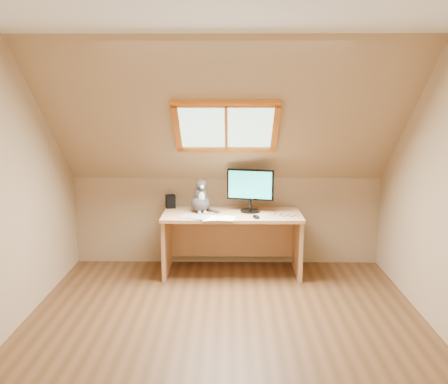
{
  "coord_description": "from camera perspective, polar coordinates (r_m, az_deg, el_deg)",
  "views": [
    {
      "loc": [
        0.05,
        -3.85,
        1.92
      ],
      "look_at": [
        -0.02,
        1.0,
        0.98
      ],
      "focal_mm": 40.0,
      "sensor_mm": 36.0,
      "label": 1
    }
  ],
  "objects": [
    {
      "name": "cat",
      "position": [
        5.42,
        -2.69,
        -0.82
      ],
      "size": [
        0.27,
        0.3,
        0.39
      ],
      "color": "#423C3A",
      "rests_on": "desk"
    },
    {
      "name": "ground",
      "position": [
        4.3,
        0.1,
        -15.58
      ],
      "size": [
        3.5,
        3.5,
        0.0
      ],
      "primitive_type": "plane",
      "color": "brown",
      "rests_on": "ground"
    },
    {
      "name": "papers",
      "position": [
        5.12,
        -0.71,
        -3.07
      ],
      "size": [
        0.33,
        0.27,
        0.0
      ],
      "color": "white",
      "rests_on": "desk"
    },
    {
      "name": "mouse",
      "position": [
        5.16,
        3.68,
        -2.82
      ],
      "size": [
        0.1,
        0.12,
        0.03
      ],
      "primitive_type": "ellipsoid",
      "rotation": [
        0.0,
        0.0,
        0.44
      ],
      "color": "black",
      "rests_on": "desk"
    },
    {
      "name": "desk_speaker",
      "position": [
        5.64,
        -6.13,
        -1.08
      ],
      "size": [
        0.12,
        0.12,
        0.15
      ],
      "primitive_type": "cube",
      "rotation": [
        0.0,
        0.0,
        0.28
      ],
      "color": "black",
      "rests_on": "desk"
    },
    {
      "name": "room_shell",
      "position": [
        3.79,
        0.09,
        3.49
      ],
      "size": [
        3.52,
        3.52,
        2.41
      ],
      "color": "#A28361",
      "rests_on": "ground"
    },
    {
      "name": "graphics_tablet",
      "position": [
        5.19,
        -3.3,
        -2.86
      ],
      "size": [
        0.32,
        0.27,
        0.01
      ],
      "primitive_type": "cube",
      "rotation": [
        0.0,
        0.0,
        -0.34
      ],
      "color": "#B2B2B7",
      "rests_on": "desk"
    },
    {
      "name": "cables",
      "position": [
        5.28,
        5.85,
        -2.68
      ],
      "size": [
        0.51,
        0.26,
        0.01
      ],
      "color": "silver",
      "rests_on": "desk"
    },
    {
      "name": "monitor",
      "position": [
        5.38,
        3.03,
        0.51
      ],
      "size": [
        0.5,
        0.21,
        0.47
      ],
      "color": "black",
      "rests_on": "desk"
    },
    {
      "name": "desk",
      "position": [
        5.49,
        0.92,
        -4.43
      ],
      "size": [
        1.49,
        0.65,
        0.68
      ],
      "color": "tan",
      "rests_on": "ground"
    }
  ]
}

